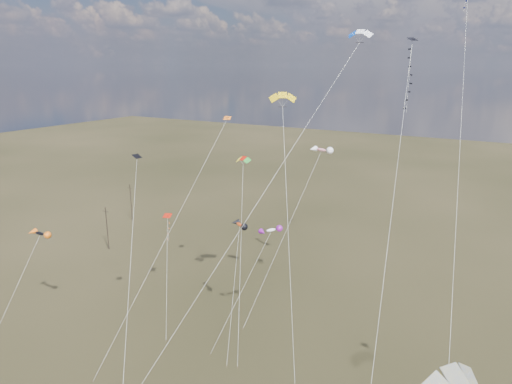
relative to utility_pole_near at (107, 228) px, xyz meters
The scene contains 15 objects.
utility_pole_near is the anchor object (origin of this frame).
utility_pole_far 16.12m from the utility_pole_near, 119.74° to the left, with size 1.40×0.20×8.00m.
diamond_black_high 59.38m from the utility_pole_near, 10.16° to the right, with size 4.06×22.50×34.95m.
diamond_navy_tall 64.75m from the utility_pole_near, ahead, with size 7.04×35.18×43.81m.
diamond_black_mid 42.05m from the utility_pole_near, 38.05° to the right, with size 12.32×17.32×23.50m.
diamond_red_low 25.52m from the utility_pole_near, 22.62° to the right, with size 6.52×8.77×13.02m.
diamond_orange_center 34.46m from the utility_pole_near, 22.24° to the right, with size 4.26×21.87×26.23m.
parafoil_yellow 47.48m from the utility_pole_near, 12.21° to the right, with size 10.37×14.85×30.05m.
parafoil_blue_white 57.94m from the utility_pole_near, 11.66° to the right, with size 14.87×24.37×36.07m.
parafoil_striped 70.88m from the utility_pole_near, 28.51° to the right, with size 3.00×17.70×18.97m.
parafoil_tricolor 37.65m from the utility_pole_near, 11.08° to the right, with size 6.62×11.34×21.77m.
novelty_black_orange 25.61m from the utility_pole_near, 60.23° to the right, with size 3.38×8.35×12.71m.
novelty_orange_black 37.46m from the utility_pole_near, 16.37° to the right, with size 4.15×8.48×14.52m.
novelty_white_purple 41.65m from the utility_pole_near, 14.93° to the right, with size 5.58×7.57×14.61m.
novelty_redwhite_stripe 42.12m from the utility_pole_near, ahead, with size 5.04×17.81×21.41m.
Camera 1 is at (24.08, -23.85, 32.43)m, focal length 32.00 mm.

